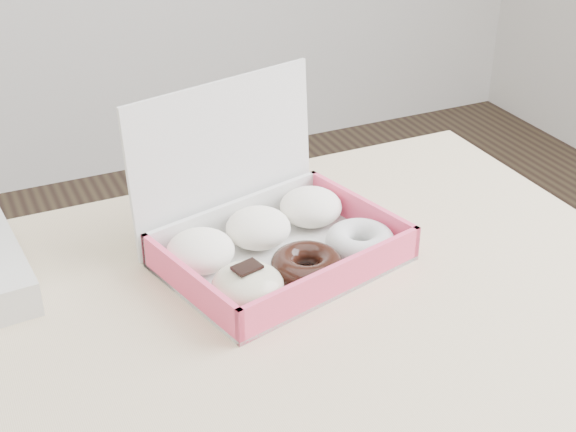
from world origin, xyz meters
name	(u,v)px	position (x,y,z in m)	size (l,w,h in m)	color
donut_box	(272,236)	(0.18, 0.17, 0.78)	(0.31, 0.28, 0.20)	silver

